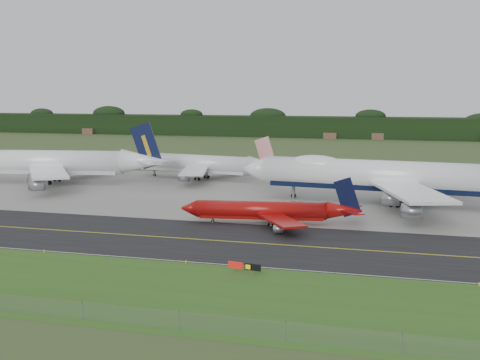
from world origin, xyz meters
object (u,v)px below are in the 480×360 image
Objects in this scene: jet_navy_gold at (51,163)px; jet_star_tail at (201,164)px; jet_ba_747 at (391,176)px; taxiway_sign at (244,266)px; jet_red_737 at (271,211)px.

jet_star_tail is (38.85, 20.24, -1.30)m from jet_navy_gold.
jet_ba_747 is 15.11× the size of taxiway_sign.
jet_red_737 is 86.19m from jet_navy_gold.
jet_red_737 is at bearing -59.11° from jet_star_tail.
jet_navy_gold is 112.57m from taxiway_sign.
jet_star_tail reaches higher than taxiway_sign.
jet_red_737 is 0.52× the size of jet_navy_gold.
jet_navy_gold is (-75.63, 41.22, 3.17)m from jet_red_737.
jet_star_tail is 107.19m from taxiway_sign.
jet_ba_747 is 37.97m from jet_red_737.
taxiway_sign is at bearing -82.34° from jet_red_737.
jet_star_tail reaches higher than jet_red_737.
jet_red_737 is (-21.15, -31.29, -3.90)m from jet_ba_747.
jet_ba_747 is at bearing 55.95° from jet_red_737.
jet_red_737 is 7.08× the size of taxiway_sign.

